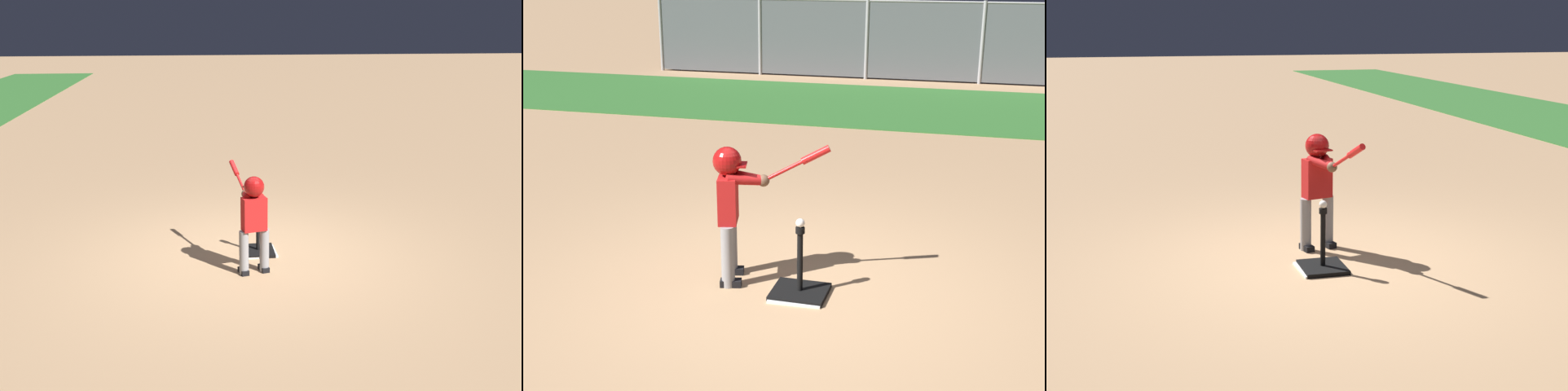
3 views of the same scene
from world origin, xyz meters
TOP-DOWN VIEW (x-y plane):
  - ground_plane at (0.00, 0.00)m, footprint 90.00×90.00m
  - home_plate at (0.09, -0.14)m, footprint 0.46×0.46m
  - batting_tee at (0.10, -0.13)m, footprint 0.46×0.41m
  - batter_child at (-0.53, -0.00)m, footprint 0.96×0.43m
  - baseball at (0.10, -0.13)m, footprint 0.07×0.07m

SIDE VIEW (x-z plane):
  - ground_plane at x=0.00m, z-range 0.00..0.00m
  - home_plate at x=0.09m, z-range 0.00..0.02m
  - batting_tee at x=0.10m, z-range -0.22..0.37m
  - baseball at x=0.10m, z-range 0.59..0.67m
  - batter_child at x=-0.53m, z-range 0.15..1.36m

